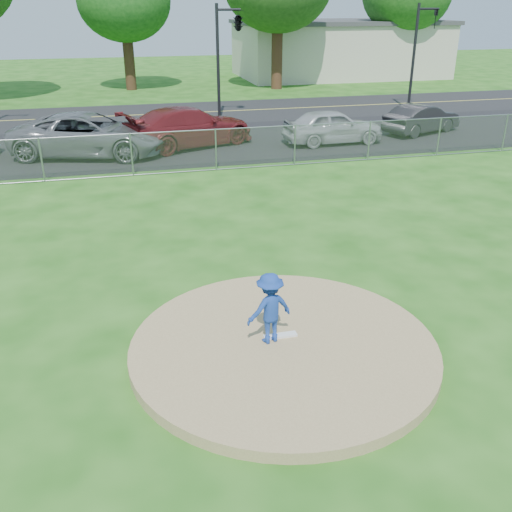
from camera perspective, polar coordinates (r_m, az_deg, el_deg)
The scene contains 15 objects.
ground at distance 19.19m, azimuth -5.85°, elevation 6.77°, with size 120.00×120.00×0.00m, color #1C5412.
pitchers_mound at distance 10.21m, azimuth 2.76°, elevation -9.10°, with size 5.40×5.40×0.20m, color #9E8356.
pitching_rubber at distance 10.30m, azimuth 2.45°, elevation -7.96°, with size 0.60×0.15×0.04m, color white.
chain_link_fence at distance 20.91m, azimuth -6.77°, elevation 10.31°, with size 40.00×0.06×1.50m, color gray.
parking_lot at distance 25.43m, azimuth -8.10°, elevation 10.99°, with size 50.00×8.00×0.01m, color black.
street at distance 32.75m, azimuth -9.66°, elevation 13.82°, with size 60.00×7.00×0.01m, color black.
commercial_building at distance 49.86m, azimuth 8.32°, elevation 19.86°, with size 16.40×9.40×4.30m.
traffic_signal_center at distance 30.87m, azimuth -2.01°, elevation 22.13°, with size 1.42×2.48×5.60m.
traffic_signal_right at distance 34.58m, azimuth 15.94°, elevation 19.44°, with size 1.28×0.20×5.60m.
pitcher at distance 9.87m, azimuth 1.38°, elevation -5.24°, with size 0.84×0.48×1.30m, color #1B3C94.
traffic_cone at distance 24.57m, azimuth -19.84°, elevation 10.22°, with size 0.36×0.36×0.71m, color orange.
parked_car_gray at distance 24.02m, azimuth -16.35°, elevation 11.57°, with size 2.78×6.02×1.67m, color slate.
parked_car_darkred at distance 24.83m, azimuth -6.76°, elevation 12.72°, with size 2.32×5.71×1.66m, color maroon.
parked_car_pearl at distance 25.47m, azimuth 7.69°, elevation 12.74°, with size 1.73×4.29×1.46m, color #B0B3B5.
parked_car_charcoal at distance 28.42m, azimuth 16.23°, elevation 13.05°, with size 1.40×4.01×1.32m, color black.
Camera 1 is at (-2.54, -8.15, 5.69)m, focal length 40.00 mm.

